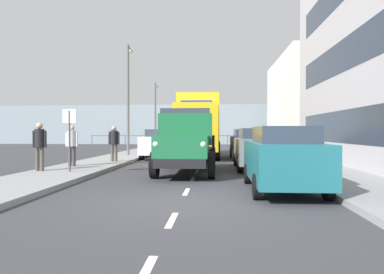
{
  "coord_description": "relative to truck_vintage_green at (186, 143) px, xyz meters",
  "views": [
    {
      "loc": [
        -0.8,
        7.7,
        1.59
      ],
      "look_at": [
        0.44,
        -9.65,
        1.32
      ],
      "focal_mm": 32.6,
      "sensor_mm": 36.0,
      "label": 1
    }
  ],
  "objects": [
    {
      "name": "ground_plane",
      "position": [
        -0.35,
        -7.12,
        -1.18
      ],
      "size": [
        80.0,
        80.0,
        0.0
      ],
      "primitive_type": "plane",
      "color": "#38383D"
    },
    {
      "name": "pedestrian_couple_b",
      "position": [
        3.79,
        -3.45,
        -0.02
      ],
      "size": [
        0.53,
        0.34,
        1.72
      ],
      "color": "#4C473D",
      "rests_on": "sidewalk_right"
    },
    {
      "name": "building_far_block",
      "position": [
        -10.35,
        -18.12,
        2.81
      ],
      "size": [
        7.77,
        12.43,
        7.97
      ],
      "color": "silver",
      "rests_on": "ground_plane"
    },
    {
      "name": "car_black_kerbside_2",
      "position": [
        -2.9,
        -7.21,
        -0.28
      ],
      "size": [
        1.9,
        4.57,
        1.72
      ],
      "color": "black",
      "rests_on": "ground_plane"
    },
    {
      "name": "seawall_railing",
      "position": [
        -0.35,
        -27.32,
        -0.26
      ],
      "size": [
        28.08,
        0.08,
        1.2
      ],
      "color": "#4C5156",
      "rests_on": "ground_plane"
    },
    {
      "name": "truck_vintage_green",
      "position": [
        0.0,
        0.0,
        0.0
      ],
      "size": [
        2.17,
        5.64,
        2.43
      ],
      "color": "black",
      "rests_on": "ground_plane"
    },
    {
      "name": "car_grey_kerbside_1",
      "position": [
        -2.9,
        -1.86,
        -0.28
      ],
      "size": [
        1.93,
        4.27,
        1.72
      ],
      "color": "slate",
      "rests_on": "ground_plane"
    },
    {
      "name": "car_red_oppositeside_1",
      "position": [
        2.2,
        -12.87,
        -0.28
      ],
      "size": [
        1.95,
        4.48,
        1.72
      ],
      "color": "#B21E1E",
      "rests_on": "ground_plane"
    },
    {
      "name": "sidewalk_right",
      "position": [
        4.45,
        -7.12,
        -1.1
      ],
      "size": [
        2.61,
        41.61,
        0.15
      ],
      "primitive_type": "cube",
      "color": "gray",
      "rests_on": "ground_plane"
    },
    {
      "name": "sea_horizon",
      "position": [
        -0.35,
        -30.92,
        1.32
      ],
      "size": [
        80.0,
        0.8,
        5.0
      ],
      "primitive_type": "cube",
      "color": "#84939E",
      "rests_on": "ground_plane"
    },
    {
      "name": "road_centreline_markings",
      "position": [
        -0.35,
        -6.17,
        -1.17
      ],
      "size": [
        0.12,
        36.92,
        0.01
      ],
      "color": "silver",
      "rests_on": "ground_plane"
    },
    {
      "name": "sidewalk_left",
      "position": [
        -5.16,
        -7.12,
        -1.1
      ],
      "size": [
        2.61,
        41.61,
        0.15
      ],
      "primitive_type": "cube",
      "color": "gray",
      "rests_on": "ground_plane"
    },
    {
      "name": "car_white_oppositeside_0",
      "position": [
        2.2,
        -7.47,
        -0.28
      ],
      "size": [
        1.91,
        4.03,
        1.72
      ],
      "color": "white",
      "rests_on": "ground_plane"
    },
    {
      "name": "lorry_cargo_yellow",
      "position": [
        -0.03,
        -8.97,
        0.9
      ],
      "size": [
        2.58,
        8.2,
        3.87
      ],
      "color": "gold",
      "rests_on": "ground_plane"
    },
    {
      "name": "car_teal_kerbside_near",
      "position": [
        -2.9,
        3.56,
        -0.28
      ],
      "size": [
        1.8,
        4.08,
        1.72
      ],
      "color": "#1E6670",
      "rests_on": "ground_plane"
    },
    {
      "name": "pedestrian_strolling",
      "position": [
        4.87,
        -1.08,
        -0.03
      ],
      "size": [
        0.53,
        0.34,
        1.7
      ],
      "color": "#383342",
      "rests_on": "sidewalk_right"
    },
    {
      "name": "lamp_post_far",
      "position": [
        4.32,
        -17.8,
        2.47
      ],
      "size": [
        0.32,
        1.14,
        5.8
      ],
      "color": "#59595B",
      "rests_on": "sidewalk_right"
    },
    {
      "name": "pedestrian_couple_a",
      "position": [
        5.34,
        0.67,
        0.02
      ],
      "size": [
        0.53,
        0.34,
        1.77
      ],
      "color": "#4C473D",
      "rests_on": "sidewalk_right"
    },
    {
      "name": "lamp_post_promenade",
      "position": [
        4.32,
        -8.3,
        2.99
      ],
      "size": [
        0.32,
        1.14,
        6.79
      ],
      "color": "#59595B",
      "rests_on": "sidewalk_right"
    },
    {
      "name": "street_sign",
      "position": [
        4.16,
        0.79,
        0.5
      ],
      "size": [
        0.5,
        0.07,
        2.25
      ],
      "color": "#4C4C4C",
      "rests_on": "sidewalk_right"
    }
  ]
}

